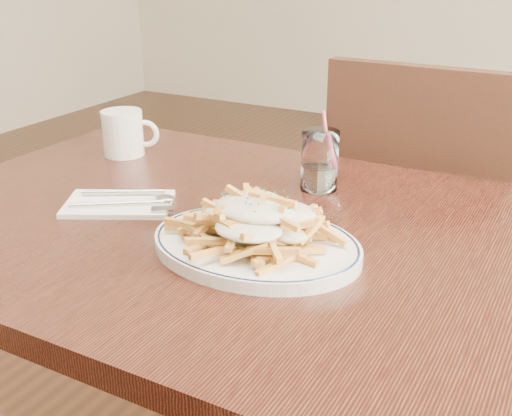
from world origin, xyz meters
The scene contains 8 objects.
table centered at (0.00, 0.00, 0.67)m, with size 1.20×0.80×0.75m.
chair_far centered at (0.14, 0.63, 0.53)m, with size 0.44×0.44×0.93m.
fries_plate centered at (0.06, -0.08, 0.76)m, with size 0.33×0.29×0.02m.
loaded_fries centered at (0.06, -0.08, 0.81)m, with size 0.27×0.24×0.07m.
napkin centered at (-0.23, -0.04, 0.75)m, with size 0.18×0.12×0.01m, color white.
cutlery centered at (-0.23, -0.04, 0.76)m, with size 0.18×0.17×0.01m.
water_glass centered at (0.04, 0.20, 0.80)m, with size 0.07×0.07×0.15m.
coffee_mug centered at (-0.41, 0.19, 0.80)m, with size 0.12×0.09×0.10m.
Camera 1 is at (0.47, -0.83, 1.17)m, focal length 45.00 mm.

